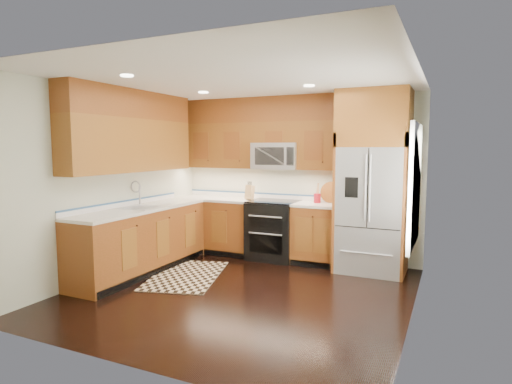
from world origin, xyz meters
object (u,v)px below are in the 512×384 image
at_px(utensil_crock, 317,196).
at_px(range, 273,230).
at_px(knife_block, 250,192).
at_px(rug, 186,275).
at_px(refrigerator, 373,182).

bearing_deg(utensil_crock, range, -172.64).
xyz_separation_m(knife_block, utensil_crock, (1.14, 0.05, -0.02)).
bearing_deg(knife_block, range, -4.54).
bearing_deg(rug, refrigerator, 13.47).
distance_m(refrigerator, rug, 2.96).
relative_size(refrigerator, rug, 1.75).
height_order(range, refrigerator, refrigerator).
relative_size(knife_block, utensil_crock, 0.97).
distance_m(refrigerator, knife_block, 2.01).
bearing_deg(rug, knife_block, 60.78).
relative_size(refrigerator, knife_block, 8.68).
bearing_deg(range, rug, -118.96).
xyz_separation_m(rug, utensil_crock, (1.45, 1.46, 1.04)).
xyz_separation_m(refrigerator, rug, (-2.31, -1.33, -1.30)).
relative_size(rug, utensil_crock, 4.84).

